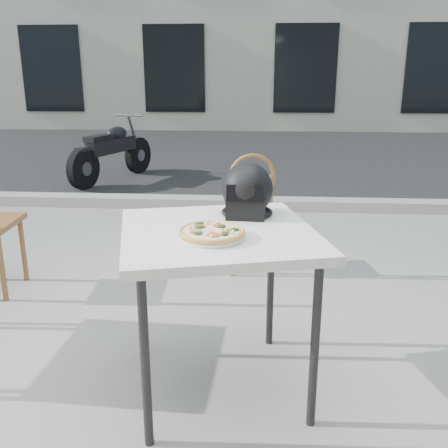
# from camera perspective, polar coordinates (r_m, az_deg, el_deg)

# --- Properties ---
(ground) EXTENTS (80.00, 80.00, 0.00)m
(ground) POSITION_cam_1_polar(r_m,az_deg,el_deg) (3.00, -7.96, -13.05)
(ground) COLOR gray
(ground) RESTS_ON ground
(street_asphalt) EXTENTS (30.00, 8.00, 0.00)m
(street_asphalt) POSITION_cam_1_polar(r_m,az_deg,el_deg) (9.67, 0.63, 8.00)
(street_asphalt) COLOR black
(street_asphalt) RESTS_ON ground
(curb) EXTENTS (30.00, 0.25, 0.12)m
(curb) POSITION_cam_1_polar(r_m,az_deg,el_deg) (5.75, -1.85, 2.46)
(curb) COLOR gray
(curb) RESTS_ON ground
(building_across) EXTENTS (16.00, 6.06, 7.00)m
(building_across) POSITION_cam_1_polar(r_m,az_deg,el_deg) (16.66, 2.31, 23.75)
(building_across) COLOR beige
(building_across) RESTS_ON ground
(cafe_table_main) EXTENTS (1.04, 1.04, 0.81)m
(cafe_table_main) POSITION_cam_1_polar(r_m,az_deg,el_deg) (2.27, -0.68, -2.41)
(cafe_table_main) COLOR silver
(cafe_table_main) RESTS_ON ground
(plate) EXTENTS (0.32, 0.32, 0.02)m
(plate) POSITION_cam_1_polar(r_m,az_deg,el_deg) (2.12, -1.44, -1.43)
(plate) COLOR white
(plate) RESTS_ON cafe_table_main
(pizza) EXTENTS (0.37, 0.37, 0.04)m
(pizza) POSITION_cam_1_polar(r_m,az_deg,el_deg) (2.12, -1.44, -0.90)
(pizza) COLOR #D49C4D
(pizza) RESTS_ON plate
(helmet) EXTENTS (0.27, 0.28, 0.26)m
(helmet) POSITION_cam_1_polar(r_m,az_deg,el_deg) (2.45, 2.66, 3.63)
(helmet) COLOR black
(helmet) RESTS_ON cafe_table_main
(cafe_chair_main) EXTENTS (0.42, 0.42, 0.94)m
(cafe_chair_main) POSITION_cam_1_polar(r_m,az_deg,el_deg) (3.77, 2.93, 2.00)
(cafe_chair_main) COLOR brown
(cafe_chair_main) RESTS_ON ground
(motorcycle) EXTENTS (0.76, 1.74, 0.91)m
(motorcycle) POSITION_cam_1_polar(r_m,az_deg,el_deg) (7.38, -12.63, 7.96)
(motorcycle) COLOR black
(motorcycle) RESTS_ON street_asphalt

